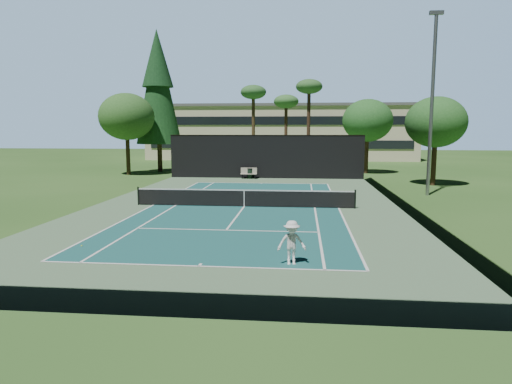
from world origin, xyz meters
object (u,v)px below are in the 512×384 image
player (292,243)px  tennis_ball_d (179,193)px  trash_bin (250,173)px  tennis_ball_b (222,199)px  park_bench (249,173)px  tennis_net (244,197)px  tennis_ball_a (82,246)px  tennis_ball_c (274,199)px

player → tennis_ball_d: 18.30m
player → trash_bin: size_ratio=1.58×
tennis_ball_b → park_bench: park_bench is taller
park_bench → tennis_ball_b: bearing=-91.2°
tennis_net → trash_bin: size_ratio=13.65×
tennis_ball_d → trash_bin: size_ratio=0.06×
tennis_net → tennis_ball_a: 11.03m
tennis_net → tennis_ball_c: bearing=63.4°
tennis_net → tennis_ball_d: size_ratio=215.92×
player → tennis_ball_a: bearing=160.7°
player → tennis_ball_a: (-8.14, 1.54, -0.72)m
park_bench → trash_bin: park_bench is taller
player → trash_bin: player is taller
tennis_net → tennis_ball_d: (-5.25, 4.99, -0.53)m
player → tennis_ball_d: (-8.28, 16.30, -0.72)m
tennis_ball_c → tennis_ball_b: bearing=-175.0°
tennis_ball_a → trash_bin: size_ratio=0.07×
tennis_ball_b → park_bench: 12.66m
tennis_ball_c → trash_bin: size_ratio=0.07×
tennis_ball_c → tennis_ball_d: bearing=164.7°
player → tennis_ball_b: (-4.83, 14.14, -0.72)m
trash_bin → player: bearing=-80.6°
tennis_ball_c → park_bench: park_bench is taller
tennis_ball_a → trash_bin: (3.67, 25.46, 0.45)m
tennis_ball_d → trash_bin: trash_bin is taller
tennis_net → park_bench: size_ratio=8.60×
player → tennis_ball_c: player is taller
tennis_ball_c → park_bench: size_ratio=0.04×
tennis_ball_a → trash_bin: bearing=81.8°
tennis_net → tennis_ball_a: size_ratio=209.02×
tennis_ball_c → tennis_ball_d: 7.07m
tennis_ball_b → park_bench: bearing=88.8°
tennis_ball_b → tennis_net: bearing=-57.6°
tennis_ball_d → park_bench: bearing=70.5°
tennis_net → tennis_ball_b: 3.40m
tennis_ball_b → trash_bin: bearing=88.4°
player → trash_bin: 27.37m
tennis_net → park_bench: bearing=95.6°
tennis_net → tennis_ball_b: bearing=122.4°
tennis_ball_d → trash_bin: (3.81, 10.70, 0.45)m
tennis_ball_b → tennis_ball_d: bearing=147.9°
trash_bin → park_bench: bearing=-113.6°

